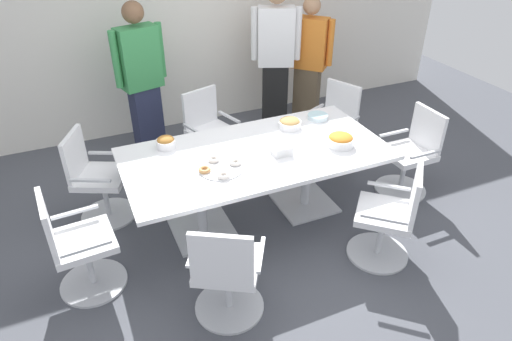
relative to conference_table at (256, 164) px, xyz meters
name	(u,v)px	position (x,y,z in m)	size (l,w,h in m)	color
ground_plane	(256,217)	(0.00, 0.00, -0.63)	(10.00, 10.00, 0.01)	#4C4F56
back_wall	(179,18)	(0.00, 2.40, 0.77)	(8.00, 0.10, 2.80)	white
conference_table	(256,164)	(0.00, 0.00, 0.00)	(2.40, 1.20, 0.75)	white
office_chair_0	(333,128)	(1.29, 0.71, -0.22)	(0.71, 0.71, 0.91)	silver
office_chair_1	(210,136)	(-0.09, 1.10, -0.22)	(0.68, 0.68, 0.91)	silver
office_chair_2	(97,181)	(-1.38, 0.64, -0.22)	(0.72, 0.72, 0.91)	silver
office_chair_3	(78,249)	(-1.64, -0.28, -0.22)	(0.58, 0.58, 0.91)	silver
office_chair_4	(227,275)	(-0.68, -1.01, -0.22)	(0.74, 0.74, 0.91)	silver
office_chair_5	(390,219)	(0.82, -0.96, -0.22)	(0.76, 0.76, 0.91)	silver
office_chair_6	(410,157)	(1.68, -0.19, -0.22)	(0.54, 0.54, 0.91)	silver
person_standing_0	(142,80)	(-0.66, 1.69, 0.32)	(0.61, 0.33, 1.80)	#232842
person_standing_1	(276,58)	(1.00, 1.69, 0.36)	(0.59, 0.37, 1.87)	black
person_standing_2	(308,62)	(1.46, 1.66, 0.25)	(0.49, 0.49, 1.68)	brown
snack_bowl_pretzels	(166,142)	(-0.73, 0.41, 0.18)	(0.18, 0.18, 0.12)	white
snack_bowl_chips_orange	(341,140)	(0.77, -0.20, 0.18)	(0.25, 0.25, 0.12)	white
snack_bowl_cookies	(290,123)	(0.51, 0.32, 0.17)	(0.23, 0.23, 0.10)	white
donut_platter	(220,168)	(-0.40, -0.15, 0.14)	(0.39, 0.39, 0.04)	white
plate_stack	(318,117)	(0.86, 0.38, 0.15)	(0.21, 0.21, 0.05)	white
napkin_pile	(281,149)	(0.20, -0.11, 0.17)	(0.17, 0.17, 0.09)	white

